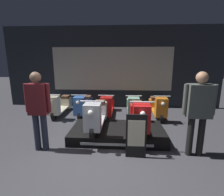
{
  "coord_description": "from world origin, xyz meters",
  "views": [
    {
      "loc": [
        0.46,
        -2.9,
        1.97
      ],
      "look_at": [
        0.13,
        2.12,
        0.82
      ],
      "focal_mm": 28.0,
      "sensor_mm": 36.0,
      "label": 1
    }
  ],
  "objects_px": {
    "person_left_browsing": "(38,106)",
    "person_right_browsing": "(199,107)",
    "scooter_display_right": "(139,116)",
    "scooter_backrow_2": "(108,106)",
    "scooter_backrow_1": "(84,105)",
    "scooter_backrow_4": "(157,107)",
    "price_sign_board": "(136,136)",
    "scooter_backrow_3": "(132,106)",
    "scooter_backrow_0": "(60,105)",
    "scooter_display_left": "(97,115)"
  },
  "relations": [
    {
      "from": "scooter_backrow_0",
      "to": "price_sign_board",
      "type": "distance_m",
      "value": 3.65
    },
    {
      "from": "scooter_backrow_2",
      "to": "person_left_browsing",
      "type": "height_order",
      "value": "person_left_browsing"
    },
    {
      "from": "scooter_display_left",
      "to": "person_left_browsing",
      "type": "distance_m",
      "value": 1.38
    },
    {
      "from": "scooter_display_right",
      "to": "person_right_browsing",
      "type": "bearing_deg",
      "value": -32.73
    },
    {
      "from": "scooter_backrow_0",
      "to": "scooter_backrow_3",
      "type": "distance_m",
      "value": 2.57
    },
    {
      "from": "person_right_browsing",
      "to": "price_sign_board",
      "type": "height_order",
      "value": "person_right_browsing"
    },
    {
      "from": "price_sign_board",
      "to": "scooter_display_right",
      "type": "bearing_deg",
      "value": 81.94
    },
    {
      "from": "scooter_backrow_1",
      "to": "scooter_backrow_3",
      "type": "distance_m",
      "value": 1.71
    },
    {
      "from": "scooter_display_right",
      "to": "price_sign_board",
      "type": "height_order",
      "value": "scooter_display_right"
    },
    {
      "from": "scooter_display_left",
      "to": "scooter_display_right",
      "type": "bearing_deg",
      "value": 0.0
    },
    {
      "from": "scooter_display_left",
      "to": "scooter_backrow_1",
      "type": "distance_m",
      "value": 1.94
    },
    {
      "from": "scooter_display_right",
      "to": "scooter_backrow_1",
      "type": "height_order",
      "value": "scooter_display_right"
    },
    {
      "from": "person_left_browsing",
      "to": "person_right_browsing",
      "type": "xyz_separation_m",
      "value": [
        3.26,
        -0.0,
        0.05
      ]
    },
    {
      "from": "person_left_browsing",
      "to": "price_sign_board",
      "type": "xyz_separation_m",
      "value": [
        2.04,
        -0.17,
        -0.53
      ]
    },
    {
      "from": "scooter_backrow_2",
      "to": "price_sign_board",
      "type": "relative_size",
      "value": 1.83
    },
    {
      "from": "scooter_backrow_1",
      "to": "person_left_browsing",
      "type": "relative_size",
      "value": 0.98
    },
    {
      "from": "scooter_display_right",
      "to": "scooter_backrow_4",
      "type": "distance_m",
      "value": 1.96
    },
    {
      "from": "scooter_backrow_4",
      "to": "scooter_backrow_3",
      "type": "bearing_deg",
      "value": 180.0
    },
    {
      "from": "scooter_backrow_2",
      "to": "person_right_browsing",
      "type": "relative_size",
      "value": 0.97
    },
    {
      "from": "scooter_backrow_0",
      "to": "person_right_browsing",
      "type": "xyz_separation_m",
      "value": [
        3.73,
        -2.48,
        0.7
      ]
    },
    {
      "from": "person_left_browsing",
      "to": "scooter_display_left",
      "type": "bearing_deg",
      "value": 32.19
    },
    {
      "from": "scooter_backrow_3",
      "to": "scooter_backrow_1",
      "type": "bearing_deg",
      "value": 180.0
    },
    {
      "from": "scooter_backrow_0",
      "to": "scooter_backrow_3",
      "type": "bearing_deg",
      "value": 0.0
    },
    {
      "from": "scooter_display_right",
      "to": "scooter_backrow_4",
      "type": "bearing_deg",
      "value": 65.93
    },
    {
      "from": "scooter_display_left",
      "to": "scooter_backrow_4",
      "type": "relative_size",
      "value": 1.0
    },
    {
      "from": "scooter_backrow_2",
      "to": "person_left_browsing",
      "type": "distance_m",
      "value": 2.85
    },
    {
      "from": "scooter_backrow_4",
      "to": "scooter_backrow_0",
      "type": "bearing_deg",
      "value": 180.0
    },
    {
      "from": "scooter_backrow_2",
      "to": "price_sign_board",
      "type": "xyz_separation_m",
      "value": [
        0.8,
        -2.65,
        0.12
      ]
    },
    {
      "from": "scooter_backrow_4",
      "to": "price_sign_board",
      "type": "height_order",
      "value": "price_sign_board"
    },
    {
      "from": "scooter_backrow_1",
      "to": "person_left_browsing",
      "type": "bearing_deg",
      "value": -98.82
    },
    {
      "from": "scooter_display_right",
      "to": "person_left_browsing",
      "type": "bearing_deg",
      "value": -161.98
    },
    {
      "from": "scooter_display_left",
      "to": "scooter_backrow_3",
      "type": "distance_m",
      "value": 2.04
    },
    {
      "from": "scooter_backrow_0",
      "to": "person_left_browsing",
      "type": "xyz_separation_m",
      "value": [
        0.47,
        -2.48,
        0.65
      ]
    },
    {
      "from": "scooter_display_right",
      "to": "scooter_backrow_1",
      "type": "xyz_separation_m",
      "value": [
        -1.78,
        1.77,
        -0.25
      ]
    },
    {
      "from": "scooter_backrow_1",
      "to": "scooter_backrow_3",
      "type": "bearing_deg",
      "value": 0.0
    },
    {
      "from": "scooter_backrow_1",
      "to": "scooter_backrow_4",
      "type": "xyz_separation_m",
      "value": [
        2.57,
        0.0,
        0.0
      ]
    },
    {
      "from": "scooter_backrow_1",
      "to": "scooter_backrow_4",
      "type": "bearing_deg",
      "value": 0.0
    },
    {
      "from": "scooter_backrow_2",
      "to": "scooter_backrow_4",
      "type": "distance_m",
      "value": 1.71
    },
    {
      "from": "scooter_backrow_1",
      "to": "scooter_backrow_3",
      "type": "height_order",
      "value": "same"
    },
    {
      "from": "person_right_browsing",
      "to": "scooter_backrow_4",
      "type": "bearing_deg",
      "value": 96.98
    },
    {
      "from": "scooter_backrow_0",
      "to": "scooter_backrow_4",
      "type": "xyz_separation_m",
      "value": [
        3.43,
        0.0,
        0.0
      ]
    },
    {
      "from": "scooter_display_left",
      "to": "scooter_backrow_4",
      "type": "bearing_deg",
      "value": 43.98
    },
    {
      "from": "scooter_backrow_4",
      "to": "scooter_display_right",
      "type": "bearing_deg",
      "value": -114.07
    },
    {
      "from": "scooter_backrow_0",
      "to": "price_sign_board",
      "type": "xyz_separation_m",
      "value": [
        2.51,
        -2.65,
        0.12
      ]
    },
    {
      "from": "scooter_display_left",
      "to": "person_right_browsing",
      "type": "height_order",
      "value": "person_right_browsing"
    },
    {
      "from": "person_right_browsing",
      "to": "price_sign_board",
      "type": "relative_size",
      "value": 1.9
    },
    {
      "from": "scooter_backrow_0",
      "to": "scooter_backrow_3",
      "type": "relative_size",
      "value": 1.0
    },
    {
      "from": "person_left_browsing",
      "to": "scooter_backrow_3",
      "type": "bearing_deg",
      "value": 49.73
    },
    {
      "from": "scooter_backrow_2",
      "to": "scooter_backrow_3",
      "type": "xyz_separation_m",
      "value": [
        0.86,
        0.0,
        0.0
      ]
    },
    {
      "from": "scooter_backrow_3",
      "to": "person_left_browsing",
      "type": "distance_m",
      "value": 3.31
    }
  ]
}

